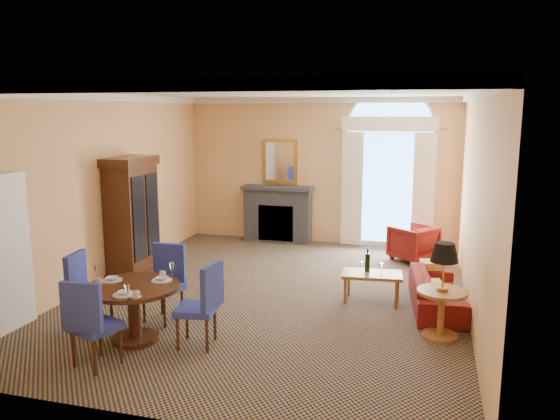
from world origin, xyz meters
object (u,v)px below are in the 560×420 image
(armoire, at_px, (132,219))
(side_table, at_px, (443,280))
(sofa, at_px, (437,291))
(armchair, at_px, (413,243))
(dining_table, at_px, (134,300))
(coffee_table, at_px, (372,275))

(armoire, distance_m, side_table, 5.51)
(armoire, xyz_separation_m, sofa, (5.27, -0.33, -0.76))
(armchair, height_order, side_table, side_table)
(dining_table, bearing_deg, armchair, 56.06)
(sofa, xyz_separation_m, armchair, (-0.44, 2.63, 0.09))
(dining_table, bearing_deg, armoire, 120.53)
(sofa, bearing_deg, dining_table, 114.97)
(coffee_table, distance_m, side_table, 1.55)
(sofa, distance_m, coffee_table, 0.99)
(armoire, height_order, armchair, armoire)
(armoire, distance_m, dining_table, 3.05)
(sofa, distance_m, armchair, 2.67)
(sofa, height_order, coffee_table, coffee_table)
(coffee_table, bearing_deg, dining_table, -145.81)
(armoire, height_order, coffee_table, armoire)
(side_table, bearing_deg, armoire, 164.98)
(armoire, distance_m, coffee_table, 4.35)
(dining_table, distance_m, sofa, 4.38)
(dining_table, relative_size, armchair, 1.54)
(armchair, bearing_deg, coffee_table, 26.95)
(side_table, bearing_deg, dining_table, -162.82)
(sofa, relative_size, coffee_table, 1.87)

